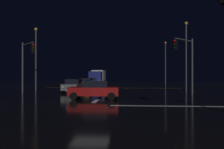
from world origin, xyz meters
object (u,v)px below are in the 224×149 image
at_px(sedan_gray, 73,86).
at_px(box_truck, 98,77).
at_px(sedan_orange, 86,83).
at_px(sedan_blue, 91,82).
at_px(streetlamp_left_near, 36,54).
at_px(streetlamp_right_near, 186,51).
at_px(traffic_signal_ne, 185,56).
at_px(sedan_red_crossing, 95,90).
at_px(traffic_signal_nw, 27,58).
at_px(streetlamp_right_far, 165,60).

height_order(sedan_gray, box_truck, box_truck).
relative_size(sedan_orange, sedan_blue, 1.00).
distance_m(sedan_gray, sedan_blue, 12.54).
xyz_separation_m(sedan_gray, box_truck, (0.29, 19.28, 0.91)).
distance_m(sedan_orange, streetlamp_left_near, 8.25).
bearing_deg(streetlamp_right_near, traffic_signal_ne, -105.22).
xyz_separation_m(sedan_gray, sedan_blue, (-0.02, 12.54, 0.00)).
bearing_deg(streetlamp_right_near, sedan_orange, 166.50).
height_order(sedan_red_crossing, traffic_signal_nw, traffic_signal_nw).
height_order(sedan_orange, traffic_signal_ne, traffic_signal_ne).
xyz_separation_m(sedan_orange, traffic_signal_nw, (-4.63, -9.49, 3.10)).
distance_m(box_truck, streetlamp_right_far, 14.20).
distance_m(box_truck, sedan_red_crossing, 26.81).
bearing_deg(sedan_gray, streetlamp_right_near, 13.67).
bearing_deg(traffic_signal_ne, sedan_blue, 129.05).
bearing_deg(box_truck, streetlamp_left_near, -111.92).
bearing_deg(box_truck, sedan_orange, -90.42).
bearing_deg(sedan_gray, sedan_blue, 90.09).
bearing_deg(sedan_orange, sedan_blue, 92.13).
xyz_separation_m(sedan_blue, streetlamp_right_far, (14.09, 6.88, 4.32)).
bearing_deg(sedan_orange, streetlamp_left_near, -152.09).
xyz_separation_m(box_truck, streetlamp_right_far, (13.79, 0.14, 3.41)).
bearing_deg(box_truck, traffic_signal_ne, -61.22).
relative_size(sedan_gray, sedan_red_crossing, 1.00).
relative_size(sedan_gray, streetlamp_left_near, 0.51).
distance_m(sedan_blue, streetlamp_left_near, 11.72).
distance_m(sedan_gray, streetlamp_left_near, 8.14).
distance_m(sedan_orange, sedan_red_crossing, 14.48).
height_order(sedan_red_crossing, streetlamp_right_near, streetlamp_right_near).
height_order(box_truck, streetlamp_right_far, streetlamp_right_far).
distance_m(sedan_gray, streetlamp_right_near, 15.14).
xyz_separation_m(sedan_orange, streetlamp_right_near, (13.88, -3.33, 4.40)).
distance_m(sedan_blue, sedan_red_crossing, 20.19).
relative_size(streetlamp_right_far, streetlamp_right_near, 0.98).
distance_m(box_truck, traffic_signal_nw, 22.63).
height_order(traffic_signal_ne, streetlamp_right_near, streetlamp_right_near).
distance_m(traffic_signal_ne, streetlamp_right_near, 6.51).
xyz_separation_m(sedan_orange, streetlamp_right_far, (13.88, 12.67, 4.32)).
bearing_deg(sedan_gray, traffic_signal_nw, -148.31).
xyz_separation_m(sedan_blue, sedan_red_crossing, (3.70, -19.84, 0.00)).
bearing_deg(streetlamp_right_far, traffic_signal_nw, -129.87).
xyz_separation_m(box_truck, traffic_signal_nw, (-4.72, -22.02, 2.20)).
bearing_deg(traffic_signal_ne, box_truck, 118.78).
bearing_deg(streetlamp_right_far, streetlamp_left_near, -141.58).
height_order(sedan_blue, streetlamp_left_near, streetlamp_left_near).
bearing_deg(sedan_gray, sedan_orange, 88.34).
relative_size(sedan_red_crossing, streetlamp_right_near, 0.48).
height_order(sedan_gray, streetlamp_right_near, streetlamp_right_near).
bearing_deg(sedan_blue, sedan_red_crossing, -79.43).
height_order(traffic_signal_nw, traffic_signal_ne, traffic_signal_ne).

